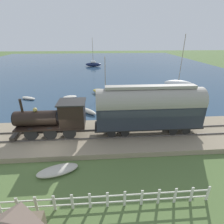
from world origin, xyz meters
TOP-DOWN VIEW (x-y plane):
  - ground_plane at (0.00, 0.00)m, footprint 200.00×200.00m
  - harbor_water at (44.54, 0.00)m, footprint 80.00×80.00m
  - rail_embankment at (1.27, 0.00)m, footprint 5.95×56.00m
  - steam_locomotive at (1.27, -0.18)m, footprint 2.05×6.43m
  - passenger_coach at (1.27, -8.30)m, footprint 2.25×9.59m
  - sailboat_white at (17.82, -18.39)m, footprint 3.39×5.24m
  - sailboat_yellow at (14.32, -4.92)m, footprint 3.87×4.79m
  - sailboat_navy at (42.15, -2.24)m, footprint 1.89×4.78m
  - rowboat_near_shore at (7.22, -2.48)m, footprint 2.62×2.56m
  - rowboat_mid_harbor at (12.88, 0.52)m, footprint 1.58×2.24m
  - rowboat_far_out at (12.84, 6.62)m, footprint 1.68×2.49m
  - rowboat_off_pier at (8.90, -6.06)m, footprint 2.34×2.95m
  - beached_dinghy at (-2.93, -0.98)m, footprint 1.88×3.00m
  - picket_fence at (-5.78, 0.00)m, footprint 0.06×20.14m

SIDE VIEW (x-z plane):
  - ground_plane at x=0.00m, z-range 0.00..0.00m
  - harbor_water at x=44.54m, z-range 0.00..0.01m
  - rowboat_far_out at x=12.84m, z-range 0.01..0.38m
  - rowboat_mid_harbor at x=12.88m, z-range 0.01..0.39m
  - beached_dinghy at x=-2.93m, z-range 0.00..0.44m
  - rail_embankment at x=1.27m, z-range -0.06..0.51m
  - rowboat_off_pier at x=8.90m, z-range 0.01..0.46m
  - rowboat_near_shore at x=7.22m, z-range 0.01..0.51m
  - sailboat_yellow at x=14.32m, z-range -2.50..3.36m
  - picket_fence at x=-5.78m, z-range 0.01..1.07m
  - sailboat_navy at x=42.15m, z-range -3.39..4.73m
  - sailboat_white at x=17.82m, z-range -3.82..5.16m
  - steam_locomotive at x=1.27m, z-range 0.60..4.07m
  - passenger_coach at x=1.27m, z-range 0.79..5.17m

